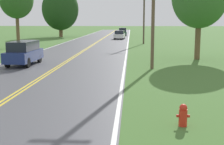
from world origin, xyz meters
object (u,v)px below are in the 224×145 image
(fire_hydrant, at_px, (183,115))
(car_white_sedan_mid_near, at_px, (120,35))
(tree_left_verge, at_px, (60,9))
(car_dark_green_suv_mid_far, at_px, (123,32))
(car_dark_blue_suv_approaching, at_px, (24,52))

(fire_hydrant, distance_m, car_white_sedan_mid_near, 49.38)
(tree_left_verge, xyz_separation_m, car_dark_green_suv_mid_far, (12.87, 6.11, -4.86))
(tree_left_verge, relative_size, car_dark_blue_suv_approaching, 2.20)
(car_white_sedan_mid_near, bearing_deg, car_dark_blue_suv_approaching, -7.48)
(fire_hydrant, height_order, car_dark_blue_suv_approaching, car_dark_blue_suv_approaching)
(fire_hydrant, bearing_deg, car_white_sedan_mid_near, 94.55)
(car_white_sedan_mid_near, bearing_deg, tree_left_verge, -114.04)
(fire_hydrant, xyz_separation_m, car_dark_green_suv_mid_far, (-3.70, 61.65, 0.56))
(fire_hydrant, height_order, tree_left_verge, tree_left_verge)
(tree_left_verge, distance_m, car_dark_blue_suv_approaching, 42.48)
(car_dark_blue_suv_approaching, relative_size, car_white_sedan_mid_near, 0.94)
(tree_left_verge, bearing_deg, car_dark_blue_suv_approaching, -81.22)
(fire_hydrant, bearing_deg, car_dark_green_suv_mid_far, 93.43)
(tree_left_verge, xyz_separation_m, car_dark_blue_suv_approaching, (6.44, -41.71, -4.81))
(car_dark_blue_suv_approaching, relative_size, car_dark_green_suv_mid_far, 1.11)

